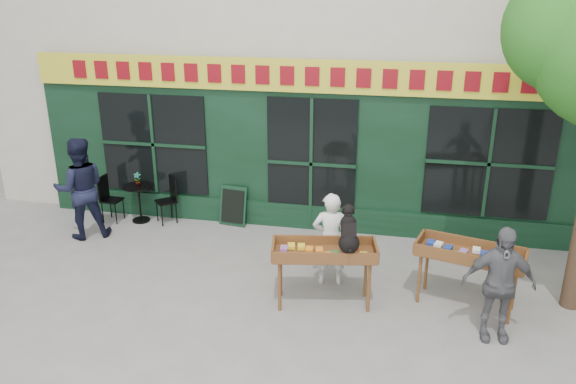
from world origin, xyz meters
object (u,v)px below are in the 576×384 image
(book_cart_center, at_px, (324,254))
(book_cart_right, at_px, (470,256))
(man_right, at_px, (498,284))
(man_left, at_px, (80,189))
(dog, at_px, (349,228))
(bistro_table, at_px, (139,196))
(woman, at_px, (330,239))

(book_cart_center, xyz_separation_m, book_cart_right, (2.08, 0.37, 0.00))
(man_right, bearing_deg, book_cart_right, 107.01)
(book_cart_center, xyz_separation_m, man_right, (2.38, -0.38, -0.00))
(man_left, bearing_deg, dog, 131.28)
(book_cart_center, relative_size, man_left, 0.82)
(bistro_table, xyz_separation_m, man_left, (-0.70, -0.90, 0.43))
(book_cart_right, bearing_deg, dog, -151.16)
(dog, bearing_deg, woman, 106.11)
(book_cart_right, bearing_deg, man_right, -52.99)
(dog, bearing_deg, bistro_table, 141.01)
(woman, height_order, bistro_table, woman)
(dog, xyz_separation_m, man_left, (-5.17, 1.53, -0.32))
(dog, relative_size, woman, 0.39)
(book_cart_right, height_order, man_right, man_right)
(book_cart_center, height_order, dog, dog)
(woman, bearing_deg, book_cart_center, 79.54)
(book_cart_right, height_order, man_left, man_left)
(dog, bearing_deg, book_cart_right, 3.17)
(book_cart_center, bearing_deg, man_left, 152.48)
(book_cart_right, relative_size, man_right, 0.98)
(woman, bearing_deg, book_cart_right, 161.91)
(woman, relative_size, book_cart_right, 0.96)
(dog, height_order, book_cart_right, dog)
(dog, xyz_separation_m, book_cart_right, (1.73, 0.42, -0.47))
(man_left, bearing_deg, book_cart_center, 130.70)
(book_cart_center, distance_m, man_right, 2.41)
(woman, xyz_separation_m, man_right, (2.38, -1.03, 0.05))
(dog, distance_m, book_cart_right, 1.85)
(woman, bearing_deg, man_left, -20.22)
(man_left, bearing_deg, man_right, 133.30)
(book_cart_right, distance_m, man_right, 0.81)
(man_right, bearing_deg, book_cart_center, 166.17)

